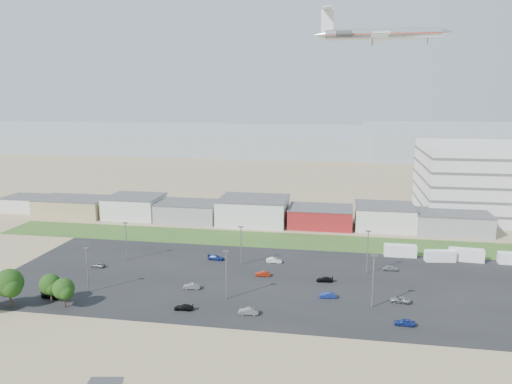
% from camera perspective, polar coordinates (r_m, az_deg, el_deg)
% --- Properties ---
extents(ground, '(700.00, 700.00, 0.00)m').
position_cam_1_polar(ground, '(98.48, -4.32, -13.91)').
color(ground, '#897657').
rests_on(ground, ground).
extents(parking_lot, '(120.00, 50.00, 0.01)m').
position_cam_1_polar(parking_lot, '(115.56, 0.60, -10.00)').
color(parking_lot, black).
rests_on(parking_lot, ground).
extents(grass_strip, '(160.00, 16.00, 0.02)m').
position_cam_1_polar(grass_strip, '(146.24, 0.71, -5.43)').
color(grass_strip, '#385620').
rests_on(grass_strip, ground).
extents(hills_backdrop, '(700.00, 200.00, 9.00)m').
position_cam_1_polar(hills_backdrop, '(403.49, 12.48, 5.54)').
color(hills_backdrop, gray).
rests_on(hills_backdrop, ground).
extents(building_row, '(170.00, 20.00, 8.00)m').
position_cam_1_polar(building_row, '(166.57, -4.01, -1.98)').
color(building_row, silver).
rests_on(building_row, ground).
extents(box_trailer_a, '(8.19, 2.57, 3.07)m').
position_cam_1_polar(box_trailer_a, '(136.33, 16.15, -6.45)').
color(box_trailer_a, silver).
rests_on(box_trailer_a, ground).
extents(box_trailer_b, '(7.70, 3.41, 2.79)m').
position_cam_1_polar(box_trailer_b, '(135.59, 20.28, -6.87)').
color(box_trailer_b, silver).
rests_on(box_trailer_b, ground).
extents(box_trailer_c, '(8.55, 3.27, 3.14)m').
position_cam_1_polar(box_trailer_c, '(138.29, 22.89, -6.63)').
color(box_trailer_c, silver).
rests_on(box_trailer_c, ground).
extents(tree_mid, '(5.96, 5.96, 8.93)m').
position_cam_1_polar(tree_mid, '(111.29, -26.36, -9.59)').
color(tree_mid, black).
rests_on(tree_mid, ground).
extents(tree_right, '(4.61, 4.61, 6.92)m').
position_cam_1_polar(tree_right, '(110.56, -22.44, -9.96)').
color(tree_right, black).
rests_on(tree_right, ground).
extents(tree_near, '(4.57, 4.57, 6.85)m').
position_cam_1_polar(tree_near, '(107.31, -21.12, -10.52)').
color(tree_near, black).
rests_on(tree_near, ground).
extents(lightpole_front_l, '(1.16, 0.48, 9.85)m').
position_cam_1_polar(lightpole_front_l, '(113.06, -18.70, -8.43)').
color(lightpole_front_l, slate).
rests_on(lightpole_front_l, ground).
extents(lightpole_front_m, '(1.22, 0.51, 10.33)m').
position_cam_1_polar(lightpole_front_m, '(103.85, -3.41, -9.45)').
color(lightpole_front_m, slate).
rests_on(lightpole_front_m, ground).
extents(lightpole_front_r, '(1.28, 0.53, 10.87)m').
position_cam_1_polar(lightpole_front_r, '(102.17, 13.22, -9.93)').
color(lightpole_front_r, slate).
rests_on(lightpole_front_r, ground).
extents(lightpole_back_l, '(1.15, 0.48, 9.79)m').
position_cam_1_polar(lightpole_back_l, '(131.62, -14.61, -5.47)').
color(lightpole_back_l, slate).
rests_on(lightpole_back_l, ground).
extents(lightpole_back_m, '(1.15, 0.48, 9.80)m').
position_cam_1_polar(lightpole_back_m, '(123.79, -1.73, -6.15)').
color(lightpole_back_m, slate).
rests_on(lightpole_back_m, ground).
extents(lightpole_back_r, '(1.23, 0.51, 10.43)m').
position_cam_1_polar(lightpole_back_r, '(120.61, 12.63, -6.74)').
color(lightpole_back_r, slate).
rests_on(lightpole_back_r, ground).
extents(airliner, '(48.67, 33.45, 14.28)m').
position_cam_1_polar(airliner, '(188.40, 14.23, 17.13)').
color(airliner, silver).
extents(parked_car_0, '(4.25, 2.33, 1.13)m').
position_cam_1_polar(parked_car_0, '(107.73, 16.15, -11.75)').
color(parked_car_0, '#A5A5AA').
rests_on(parked_car_0, ground).
extents(parked_car_1, '(3.76, 1.68, 1.20)m').
position_cam_1_polar(parked_car_1, '(106.83, 8.20, -11.58)').
color(parked_car_1, navy).
rests_on(parked_car_1, ground).
extents(parked_car_2, '(3.80, 1.72, 1.27)m').
position_cam_1_polar(parked_car_2, '(98.10, 16.64, -14.07)').
color(parked_car_2, navy).
rests_on(parked_car_2, ground).
extents(parked_car_3, '(3.90, 1.75, 1.11)m').
position_cam_1_polar(parked_car_3, '(101.37, -8.27, -12.90)').
color(parked_car_3, black).
rests_on(parked_car_3, ground).
extents(parked_car_4, '(3.85, 1.73, 1.23)m').
position_cam_1_polar(parked_car_4, '(111.13, -7.36, -10.64)').
color(parked_car_4, '#595B5E').
rests_on(parked_car_4, ground).
extents(parked_car_5, '(3.33, 1.36, 1.13)m').
position_cam_1_polar(parked_car_5, '(129.11, -17.61, -7.97)').
color(parked_car_5, '#595B5E').
rests_on(parked_car_5, ground).
extents(parked_car_6, '(4.49, 2.31, 1.24)m').
position_cam_1_polar(parked_car_6, '(128.94, -4.61, -7.47)').
color(parked_car_6, navy).
rests_on(parked_car_6, ground).
extents(parked_car_7, '(3.61, 1.52, 1.16)m').
position_cam_1_polar(parked_car_7, '(117.55, 0.78, -9.33)').
color(parked_car_7, maroon).
rests_on(parked_car_7, ground).
extents(parked_car_8, '(3.64, 1.48, 1.24)m').
position_cam_1_polar(parked_car_8, '(125.23, 15.10, -8.40)').
color(parked_car_8, '#A5A5AA').
rests_on(parked_car_8, ground).
extents(parked_car_10, '(4.48, 2.17, 1.26)m').
position_cam_1_polar(parked_car_10, '(113.94, -22.34, -10.85)').
color(parked_car_10, black).
rests_on(parked_car_10, ground).
extents(parked_car_11, '(3.99, 1.53, 1.30)m').
position_cam_1_polar(parked_car_11, '(126.49, 2.09, -7.80)').
color(parked_car_11, silver).
rests_on(parked_car_11, ground).
extents(parked_car_12, '(3.88, 1.86, 1.09)m').
position_cam_1_polar(parked_car_12, '(115.33, 7.86, -9.86)').
color(parked_car_12, black).
rests_on(parked_car_12, ground).
extents(parked_car_13, '(4.04, 1.67, 1.30)m').
position_cam_1_polar(parked_car_13, '(98.52, -0.88, -13.45)').
color(parked_car_13, '#595B5E').
rests_on(parked_car_13, ground).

